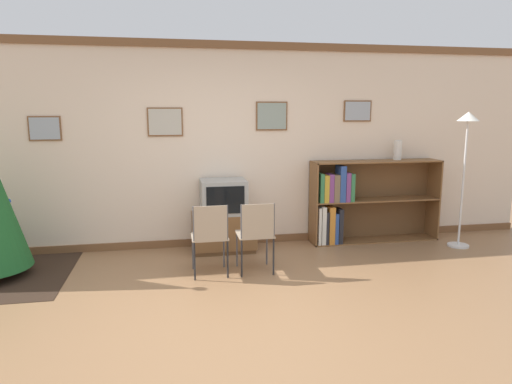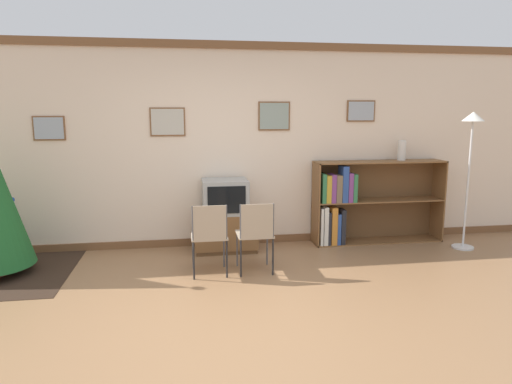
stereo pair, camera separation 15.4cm
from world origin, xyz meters
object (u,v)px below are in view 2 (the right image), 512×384
folding_chair_right (256,233)px  vase (402,150)px  tv_console (225,231)px  folding_chair_left (209,235)px  television (225,197)px  bookshelf (355,203)px  standing_lamp (471,145)px

folding_chair_right → vase: vase is taller
tv_console → folding_chair_left: size_ratio=0.99×
television → bookshelf: size_ratio=0.32×
standing_lamp → television: bearing=172.6°
bookshelf → vase: 0.98m
television → bookshelf: 1.81m
folding_chair_right → standing_lamp: 3.08m
folding_chair_right → bookshelf: bookshelf is taller
television → folding_chair_right: bearing=-74.4°
tv_console → vase: 2.68m
tv_console → bookshelf: (1.81, 0.08, 0.31)m
bookshelf → standing_lamp: standing_lamp is taller
folding_chair_right → bookshelf: size_ratio=0.45×
bookshelf → standing_lamp: size_ratio=1.01×
folding_chair_right → bookshelf: bearing=32.9°
vase → standing_lamp: bearing=-38.6°
folding_chair_left → vase: 3.03m
bookshelf → standing_lamp: (1.34, -0.49, 0.82)m
tv_console → folding_chair_right: (0.26, -0.92, 0.22)m
tv_console → television: bearing=-90.0°
folding_chair_right → vase: size_ratio=2.98×
folding_chair_left → bookshelf: 2.30m
tv_console → vase: size_ratio=2.94×
folding_chair_left → folding_chair_right: (0.51, 0.00, 0.00)m
folding_chair_left → bookshelf: size_ratio=0.45×
tv_console → standing_lamp: standing_lamp is taller
tv_console → standing_lamp: bearing=-7.5°
standing_lamp → folding_chair_right: bearing=-170.0°
television → tv_console: bearing=90.0°
television → vase: 2.54m
folding_chair_right → tv_console: bearing=105.6°
folding_chair_left → vase: (2.73, 1.05, 0.80)m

